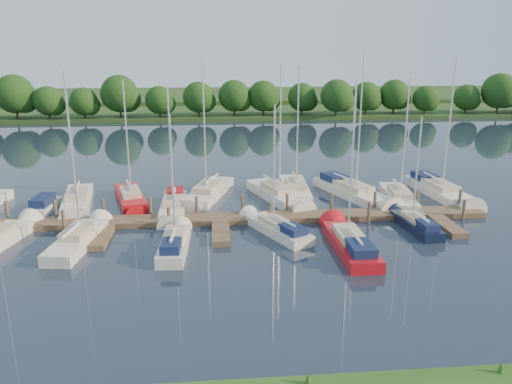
{
  "coord_description": "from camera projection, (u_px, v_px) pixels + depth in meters",
  "views": [
    {
      "loc": [
        -0.44,
        -26.85,
        12.34
      ],
      "look_at": [
        2.67,
        8.0,
        2.2
      ],
      "focal_mm": 35.0,
      "sensor_mm": 36.0,
      "label": 1
    }
  ],
  "objects": [
    {
      "name": "ground",
      "position": [
        223.0,
        267.0,
        29.15
      ],
      "size": [
        260.0,
        260.0,
        0.0
      ],
      "primitive_type": "plane",
      "color": "#1A2434",
      "rests_on": "ground"
    },
    {
      "name": "dock",
      "position": [
        220.0,
        222.0,
        36.09
      ],
      "size": [
        40.0,
        6.0,
        0.4
      ],
      "color": "brown",
      "rests_on": "ground"
    },
    {
      "name": "mooring_pilings",
      "position": [
        220.0,
        212.0,
        37.06
      ],
      "size": [
        38.24,
        2.84,
        2.0
      ],
      "color": "#473D33",
      "rests_on": "ground"
    },
    {
      "name": "far_shore",
      "position": [
        213.0,
        110.0,
        100.82
      ],
      "size": [
        180.0,
        30.0,
        0.6
      ],
      "primitive_type": "cube",
      "color": "#224319",
      "rests_on": "ground"
    },
    {
      "name": "distant_hill",
      "position": [
        213.0,
        96.0,
        124.63
      ],
      "size": [
        220.0,
        40.0,
        1.4
      ],
      "primitive_type": "cube",
      "color": "#324E22",
      "rests_on": "ground"
    },
    {
      "name": "treeline",
      "position": [
        228.0,
        97.0,
        87.15
      ],
      "size": [
        145.26,
        9.95,
        8.29
      ],
      "color": "#38281C",
      "rests_on": "ground"
    },
    {
      "name": "motorboat",
      "position": [
        43.0,
        208.0,
        38.87
      ],
      "size": [
        1.82,
        5.25,
        1.5
      ],
      "rotation": [
        0.0,
        0.0,
        3.07
      ],
      "color": "silver",
      "rests_on": "ground"
    },
    {
      "name": "sailboat_n_2",
      "position": [
        77.0,
        202.0,
        40.51
      ],
      "size": [
        3.31,
        8.89,
        11.18
      ],
      "rotation": [
        0.0,
        0.0,
        3.31
      ],
      "color": "silver",
      "rests_on": "ground"
    },
    {
      "name": "sailboat_n_3",
      "position": [
        131.0,
        200.0,
        41.16
      ],
      "size": [
        3.69,
        8.16,
        10.42
      ],
      "rotation": [
        0.0,
        0.0,
        3.41
      ],
      "color": "#B41017",
      "rests_on": "ground"
    },
    {
      "name": "sailboat_n_4",
      "position": [
        174.0,
        207.0,
        39.06
      ],
      "size": [
        1.91,
        7.82,
        10.05
      ],
      "rotation": [
        0.0,
        0.0,
        3.15
      ],
      "color": "silver",
      "rests_on": "ground"
    },
    {
      "name": "sailboat_n_5",
      "position": [
        207.0,
        195.0,
        42.57
      ],
      "size": [
        4.54,
        9.37,
        11.89
      ],
      "rotation": [
        0.0,
        0.0,
        2.83
      ],
      "color": "silver",
      "rests_on": "ground"
    },
    {
      "name": "sailboat_n_6",
      "position": [
        278.0,
        196.0,
        42.08
      ],
      "size": [
        4.51,
        9.09,
        11.68
      ],
      "rotation": [
        0.0,
        0.0,
        3.47
      ],
      "color": "silver",
      "rests_on": "ground"
    },
    {
      "name": "sailboat_n_7",
      "position": [
        296.0,
        192.0,
        43.46
      ],
      "size": [
        2.49,
        8.87,
        11.29
      ],
      "rotation": [
        0.0,
        0.0,
        3.09
      ],
      "color": "silver",
      "rests_on": "ground"
    },
    {
      "name": "sailboat_n_8",
      "position": [
        353.0,
        193.0,
        42.95
      ],
      "size": [
        5.13,
        9.8,
        12.49
      ],
      "rotation": [
        0.0,
        0.0,
        3.5
      ],
      "color": "silver",
      "rests_on": "ground"
    },
    {
      "name": "sailboat_n_9",
      "position": [
        399.0,
        200.0,
        41.07
      ],
      "size": [
        2.88,
        8.28,
        10.6
      ],
      "rotation": [
        0.0,
        0.0,
        3.0
      ],
      "color": "silver",
      "rests_on": "ground"
    },
    {
      "name": "sailboat_n_10",
      "position": [
        439.0,
        192.0,
        43.28
      ],
      "size": [
        3.02,
        9.71,
        12.22
      ],
      "rotation": [
        0.0,
        0.0,
        3.23
      ],
      "color": "silver",
      "rests_on": "ground"
    },
    {
      "name": "sailboat_s_1",
      "position": [
        79.0,
        241.0,
        32.4
      ],
      "size": [
        2.77,
        7.98,
        10.26
      ],
      "rotation": [
        0.0,
        0.0,
        -0.14
      ],
      "color": "silver",
      "rests_on": "ground"
    },
    {
      "name": "sailboat_s_2",
      "position": [
        175.0,
        245.0,
        31.59
      ],
      "size": [
        1.88,
        6.88,
        8.98
      ],
      "rotation": [
        0.0,
        0.0,
        -0.04
      ],
      "color": "silver",
      "rests_on": "ground"
    },
    {
      "name": "sailboat_s_3",
      "position": [
        277.0,
        229.0,
        34.35
      ],
      "size": [
        4.3,
        6.89,
        9.15
      ],
      "rotation": [
        0.0,
        0.0,
        0.46
      ],
      "color": "silver",
      "rests_on": "ground"
    },
    {
      "name": "sailboat_s_4",
      "position": [
        350.0,
        244.0,
        31.71
      ],
      "size": [
        2.06,
        8.48,
        10.89
      ],
      "rotation": [
        0.0,
        0.0,
        0.01
      ],
      "color": "#B41017",
      "rests_on": "ground"
    },
    {
      "name": "sailboat_s_5",
      "position": [
        415.0,
        224.0,
        35.29
      ],
      "size": [
        1.97,
        6.4,
        8.22
      ],
      "rotation": [
        0.0,
        0.0,
        0.09
      ],
      "color": "black",
      "rests_on": "ground"
    }
  ]
}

